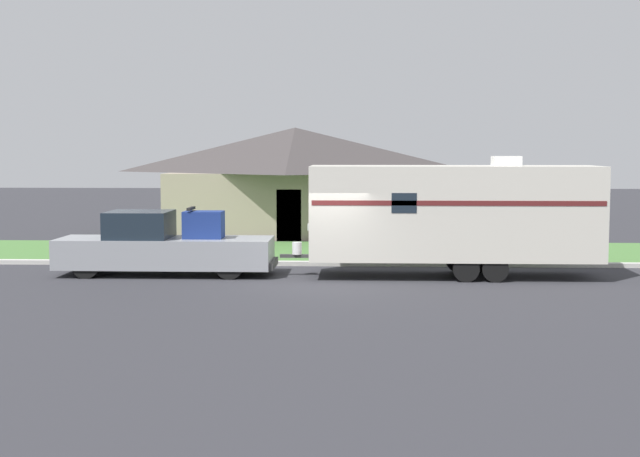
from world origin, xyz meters
name	(u,v)px	position (x,y,z in m)	size (l,w,h in m)	color
ground_plane	(323,283)	(0.00, 0.00, 0.00)	(120.00, 120.00, 0.00)	#2D2D33
curb_strip	(328,264)	(0.00, 3.75, 0.07)	(80.00, 0.30, 0.14)	beige
lawn_strip	(331,252)	(0.00, 7.40, 0.01)	(80.00, 7.00, 0.03)	#477538
house_across_street	(295,178)	(-1.84, 14.91, 2.42)	(11.26, 7.93, 4.67)	gray
pickup_truck	(163,247)	(-4.81, 1.48, 0.84)	(6.43, 1.94, 2.02)	black
travel_trailer	(454,213)	(3.74, 1.47, 1.88)	(9.24, 2.37, 3.52)	black
mailbox	(315,232)	(-0.47, 4.87, 0.97)	(0.48, 0.20, 1.25)	brown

